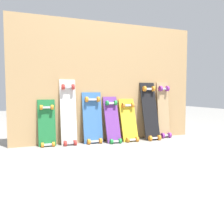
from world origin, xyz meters
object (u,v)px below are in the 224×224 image
at_px(skateboard_white, 69,115).
at_px(skateboard_black, 150,113).
at_px(skateboard_green, 47,126).
at_px(skateboard_yellow, 129,123).
at_px(skateboard_natural, 164,112).
at_px(skateboard_purple, 113,122).
at_px(skateboard_blue, 93,120).

distance_m(skateboard_white, skateboard_black, 1.07).
bearing_deg(skateboard_green, skateboard_yellow, -3.57).
xyz_separation_m(skateboard_yellow, skateboard_natural, (0.55, 0.05, 0.11)).
distance_m(skateboard_purple, skateboard_black, 0.54).
distance_m(skateboard_white, skateboard_natural, 1.31).
xyz_separation_m(skateboard_green, skateboard_yellow, (1.01, -0.06, -0.00)).
bearing_deg(skateboard_purple, skateboard_yellow, 1.19).
relative_size(skateboard_blue, skateboard_black, 0.84).
bearing_deg(skateboard_natural, skateboard_blue, -179.57).
distance_m(skateboard_blue, skateboard_black, 0.78).
relative_size(skateboard_yellow, skateboard_black, 0.74).
distance_m(skateboard_green, skateboard_white, 0.28).
bearing_deg(skateboard_natural, skateboard_black, -166.86).
height_order(skateboard_yellow, skateboard_natural, skateboard_natural).
bearing_deg(skateboard_yellow, skateboard_natural, 5.24).
xyz_separation_m(skateboard_blue, skateboard_natural, (1.01, 0.01, 0.07)).
xyz_separation_m(skateboard_purple, skateboard_natural, (0.77, 0.05, 0.10)).
bearing_deg(skateboard_black, skateboard_natural, 13.14).
height_order(skateboard_green, skateboard_yellow, skateboard_green).
distance_m(skateboard_purple, skateboard_natural, 0.78).
height_order(skateboard_green, skateboard_black, skateboard_black).
bearing_deg(skateboard_natural, skateboard_white, -179.96).
distance_m(skateboard_green, skateboard_yellow, 1.01).
bearing_deg(skateboard_purple, skateboard_black, -0.14).
xyz_separation_m(skateboard_green, skateboard_blue, (0.54, -0.02, 0.04)).
relative_size(skateboard_white, skateboard_black, 1.03).
distance_m(skateboard_green, skateboard_purple, 0.78).
relative_size(skateboard_green, skateboard_blue, 0.88).
bearing_deg(skateboard_yellow, skateboard_green, 176.43).
bearing_deg(skateboard_yellow, skateboard_black, -1.13).
xyz_separation_m(skateboard_white, skateboard_purple, (0.53, -0.05, -0.11)).
relative_size(skateboard_purple, skateboard_yellow, 1.06).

